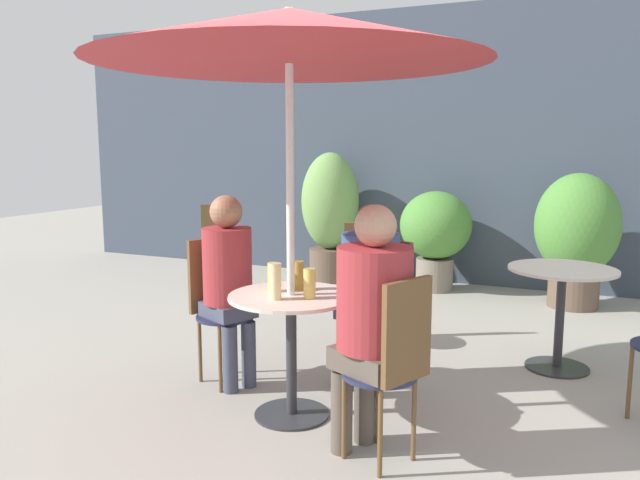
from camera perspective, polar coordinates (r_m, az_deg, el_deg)
ground_plane at (r=3.66m, az=-0.80°, el=-15.95°), size 20.00×20.00×0.00m
storefront_wall at (r=7.00m, az=12.45°, el=8.31°), size 10.00×0.06×3.00m
cafe_table_near at (r=3.51m, az=-2.65°, el=-8.07°), size 0.70×0.70×0.70m
cafe_table_far at (r=4.54m, az=21.18°, el=-4.71°), size 0.71×0.71×0.70m
bistro_chair_0 at (r=2.98m, az=6.80°, el=-10.55°), size 0.41×0.40×0.93m
bistro_chair_1 at (r=4.01m, az=5.88°, el=-5.46°), size 0.40×0.41×0.93m
bistro_chair_2 at (r=4.10m, az=-9.41°, el=-5.20°), size 0.41×0.40×0.93m
bistro_chair_3 at (r=6.53m, az=-9.35°, el=-0.01°), size 0.41×0.42×0.93m
bistro_chair_4 at (r=4.83m, az=4.07°, el=-2.99°), size 0.40×0.41×0.93m
seated_person_0 at (r=3.01m, az=4.79°, el=-6.56°), size 0.44×0.42×1.25m
seated_person_1 at (r=3.87m, az=4.44°, el=-3.79°), size 0.42×0.44×1.17m
seated_person_2 at (r=3.95m, az=-8.36°, el=-3.03°), size 0.38×0.36×1.22m
beer_glass_0 at (r=3.34m, az=-4.11°, el=-3.80°), size 0.07×0.07×0.20m
beer_glass_1 at (r=3.36m, az=-0.96°, el=-4.00°), size 0.07×0.07×0.16m
beer_glass_2 at (r=3.57m, az=-1.96°, el=-3.25°), size 0.06×0.06×0.16m
beer_glass_3 at (r=3.53m, az=-4.33°, el=-3.39°), size 0.06×0.06×0.17m
potted_plant_0 at (r=6.99m, az=0.93°, el=2.71°), size 0.64×0.64×1.44m
potted_plant_1 at (r=6.64m, az=10.52°, el=0.84°), size 0.75×0.75×1.05m
potted_plant_2 at (r=6.29m, az=22.43°, el=0.70°), size 0.77×0.77×1.27m
umbrella at (r=3.41m, az=-2.84°, el=18.10°), size 2.11×2.11×2.23m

